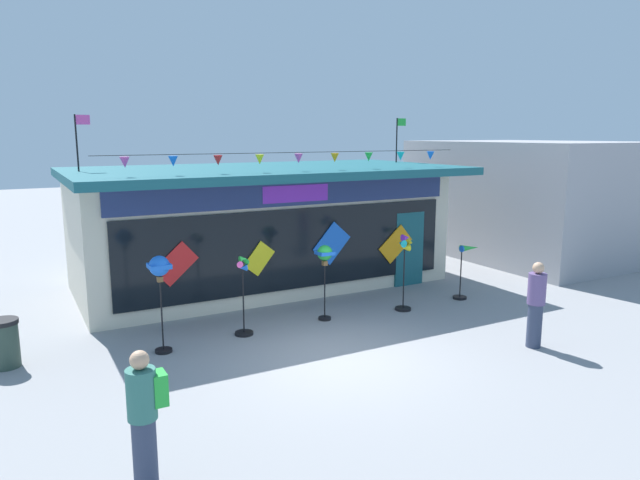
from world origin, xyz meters
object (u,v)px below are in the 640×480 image
(trash_bin, at_px, (4,343))
(wind_spinner_center_left, at_px, (325,260))
(kite_shop_building, at_px, (261,225))
(person_near_camera, at_px, (536,304))
(wind_spinner_far_left, at_px, (160,274))
(wind_spinner_left, at_px, (244,295))
(person_mid_plaza, at_px, (145,416))
(wind_spinner_center_right, at_px, (405,262))
(wind_spinner_right, at_px, (466,264))

(trash_bin, bearing_deg, wind_spinner_center_left, -3.62)
(kite_shop_building, relative_size, person_near_camera, 5.90)
(wind_spinner_far_left, xyz_separation_m, wind_spinner_left, (1.69, 0.16, -0.68))
(person_mid_plaza, height_order, trash_bin, person_mid_plaza)
(wind_spinner_far_left, bearing_deg, wind_spinner_center_left, 3.71)
(kite_shop_building, relative_size, wind_spinner_left, 5.93)
(trash_bin, bearing_deg, wind_spinner_far_left, -13.53)
(wind_spinner_center_right, xyz_separation_m, trash_bin, (-8.20, 0.68, -0.72))
(kite_shop_building, height_order, person_near_camera, kite_shop_building)
(wind_spinner_center_right, relative_size, trash_bin, 2.08)
(wind_spinner_left, height_order, person_near_camera, person_near_camera)
(wind_spinner_center_right, bearing_deg, person_mid_plaza, -148.71)
(wind_spinner_right, bearing_deg, wind_spinner_far_left, -179.53)
(wind_spinner_left, relative_size, wind_spinner_center_right, 0.92)
(wind_spinner_center_right, height_order, wind_spinner_right, wind_spinner_center_right)
(kite_shop_building, relative_size, trash_bin, 11.36)
(wind_spinner_far_left, distance_m, person_mid_plaza, 4.38)
(kite_shop_building, relative_size, wind_spinner_center_right, 5.46)
(wind_spinner_far_left, xyz_separation_m, person_mid_plaza, (-1.19, -4.17, -0.63))
(wind_spinner_left, height_order, wind_spinner_center_left, wind_spinner_center_left)
(wind_spinner_center_left, bearing_deg, trash_bin, 176.38)
(wind_spinner_far_left, height_order, person_mid_plaza, wind_spinner_far_left)
(person_near_camera, distance_m, person_mid_plaza, 7.63)
(wind_spinner_left, bearing_deg, person_mid_plaza, -123.72)
(person_near_camera, distance_m, trash_bin, 9.76)
(wind_spinner_right, height_order, person_mid_plaza, person_mid_plaza)
(kite_shop_building, distance_m, wind_spinner_center_right, 4.38)
(person_near_camera, bearing_deg, wind_spinner_right, -156.77)
(wind_spinner_center_right, xyz_separation_m, wind_spinner_right, (1.97, 0.11, -0.29))
(wind_spinner_center_left, height_order, trash_bin, wind_spinner_center_left)
(wind_spinner_center_left, distance_m, person_near_camera, 4.39)
(wind_spinner_far_left, bearing_deg, person_mid_plaza, -105.99)
(person_near_camera, bearing_deg, person_mid_plaza, -38.87)
(person_mid_plaza, bearing_deg, wind_spinner_left, 145.84)
(wind_spinner_center_right, distance_m, trash_bin, 8.26)
(wind_spinner_center_right, distance_m, person_mid_plaza, 7.94)
(wind_spinner_left, bearing_deg, wind_spinner_center_left, 2.27)
(person_mid_plaza, bearing_deg, wind_spinner_center_right, 120.85)
(wind_spinner_left, height_order, wind_spinner_center_right, wind_spinner_center_right)
(wind_spinner_far_left, xyz_separation_m, wind_spinner_center_left, (3.62, 0.23, -0.16))
(person_near_camera, bearing_deg, wind_spinner_left, -81.80)
(kite_shop_building, height_order, person_mid_plaza, kite_shop_building)
(kite_shop_building, bearing_deg, trash_bin, -152.81)
(wind_spinner_center_left, height_order, wind_spinner_right, wind_spinner_center_left)
(wind_spinner_center_right, bearing_deg, trash_bin, 175.28)
(kite_shop_building, xyz_separation_m, wind_spinner_right, (3.89, -3.80, -0.77))
(kite_shop_building, distance_m, trash_bin, 7.17)
(wind_spinner_center_right, distance_m, person_near_camera, 3.22)
(trash_bin, bearing_deg, wind_spinner_center_right, -4.72)
(person_near_camera, relative_size, trash_bin, 1.93)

